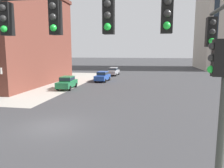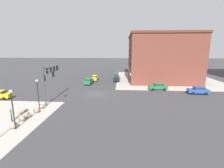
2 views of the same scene
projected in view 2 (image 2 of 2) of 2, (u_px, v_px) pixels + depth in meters
ground_plane at (97, 94)px, 35.44m from camera, size 320.00×320.00×0.00m
sidewalk_far_corner at (165, 79)px, 53.61m from camera, size 32.00×32.00×0.02m
traffic_signal_main at (49, 77)px, 28.43m from camera, size 6.86×2.09×6.90m
bollard_sphere_curb_a at (41, 106)px, 26.48m from camera, size 0.82×0.82×0.82m
bollard_sphere_curb_b at (37, 110)px, 24.72m from camera, size 0.82×0.82×0.82m
bollard_sphere_curb_c at (28, 115)px, 22.91m from camera, size 0.82×0.82×0.82m
bollard_sphere_curb_d at (22, 118)px, 21.91m from camera, size 0.82×0.82×0.82m
bollard_sphere_curb_e at (13, 125)px, 19.80m from camera, size 0.82×0.82×0.82m
bollard_sphere_curb_f at (14, 125)px, 19.94m from camera, size 0.82×0.82×0.82m
bench_near_signal at (23, 111)px, 24.63m from camera, size 1.81×0.54×0.49m
pedestrian_at_curb at (11, 114)px, 21.69m from camera, size 0.39×0.44×1.77m
street_lamp_corner_near at (38, 91)px, 25.55m from camera, size 0.36×0.36×4.99m
street_lamp_mid_sidewalk at (12, 105)px, 19.07m from camera, size 0.36×0.36×5.00m
car_main_northbound_far at (198, 90)px, 35.30m from camera, size 2.06×4.48×1.68m
car_main_southbound_near at (95, 78)px, 50.89m from camera, size 4.46×2.02×1.68m
car_main_southbound_far at (158, 86)px, 38.88m from camera, size 2.10×4.50×1.68m
car_cross_westbound at (116, 75)px, 55.25m from camera, size 4.46×2.01×1.68m
car_parked_curb at (117, 78)px, 50.07m from camera, size 4.40×1.90×1.68m
car_main_mid at (89, 81)px, 45.51m from camera, size 4.53×2.16×1.68m
car_cross_far at (0, 94)px, 31.89m from camera, size 1.97×4.44×1.68m
storefront_block_near_corner at (160, 57)px, 52.63m from camera, size 23.26×20.07×14.42m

